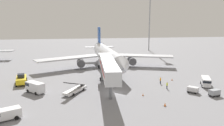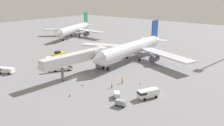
% 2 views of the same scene
% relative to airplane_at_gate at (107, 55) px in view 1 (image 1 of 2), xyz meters
% --- Properties ---
extents(ground_plane, '(300.00, 300.00, 0.00)m').
position_rel_airplane_at_gate_xyz_m(ground_plane, '(-1.70, -25.70, -4.60)').
color(ground_plane, gray).
extents(airplane_at_gate, '(46.94, 44.32, 13.16)m').
position_rel_airplane_at_gate_xyz_m(airplane_at_gate, '(0.00, 0.00, 0.00)').
color(airplane_at_gate, silver).
rests_on(airplane_at_gate, ground).
extents(jet_bridge, '(4.62, 23.20, 7.16)m').
position_rel_airplane_at_gate_xyz_m(jet_bridge, '(-2.93, -23.24, 0.82)').
color(jet_bridge, silver).
rests_on(jet_bridge, ground).
extents(pushback_tug, '(3.53, 6.64, 2.68)m').
position_rel_airplane_at_gate_xyz_m(pushback_tug, '(-23.90, -15.28, -3.36)').
color(pushback_tug, yellow).
rests_on(pushback_tug, ground).
extents(belt_loader_truck, '(5.40, 6.83, 3.27)m').
position_rel_airplane_at_gate_xyz_m(belt_loader_truck, '(-10.52, -24.45, -3.82)').
color(belt_loader_truck, white).
rests_on(belt_loader_truck, ground).
extents(service_van_rear_right, '(4.71, 4.78, 2.39)m').
position_rel_airplane_at_gate_xyz_m(service_van_rear_right, '(-19.35, -22.98, -3.24)').
color(service_van_rear_right, white).
rests_on(service_van_rear_right, ground).
extents(service_van_far_left, '(5.17, 3.91, 1.81)m').
position_rel_airplane_at_gate_xyz_m(service_van_far_left, '(-21.77, -36.95, -3.54)').
color(service_van_far_left, white).
rests_on(service_van_far_left, ground).
extents(service_van_outer_left, '(3.90, 5.48, 2.10)m').
position_rel_airplane_at_gate_xyz_m(service_van_outer_left, '(21.17, -24.21, -3.39)').
color(service_van_outer_left, white).
rests_on(service_van_outer_left, ground).
extents(baggage_cart_near_center, '(2.58, 2.61, 1.35)m').
position_rel_airplane_at_gate_xyz_m(baggage_cart_near_center, '(15.42, -28.62, -3.84)').
color(baggage_cart_near_center, '#38383D').
rests_on(baggage_cart_near_center, ground).
extents(baggage_cart_near_right, '(2.52, 1.81, 1.44)m').
position_rel_airplane_at_gate_xyz_m(baggage_cart_near_right, '(18.77, -31.47, -3.79)').
color(baggage_cart_near_right, '#38383D').
rests_on(baggage_cart_near_right, ground).
extents(ground_crew_worker_foreground, '(0.33, 0.33, 1.64)m').
position_rel_airplane_at_gate_xyz_m(ground_crew_worker_foreground, '(10.85, -24.96, -3.73)').
color(ground_crew_worker_foreground, '#1E2333').
rests_on(ground_crew_worker_foreground, ground).
extents(ground_crew_worker_midground, '(0.43, 0.43, 1.71)m').
position_rel_airplane_at_gate_xyz_m(ground_crew_worker_midground, '(10.90, -20.57, -3.69)').
color(ground_crew_worker_midground, '#1E2333').
rests_on(ground_crew_worker_midground, ground).
extents(safety_cone_alpha, '(0.33, 0.33, 0.51)m').
position_rel_airplane_at_gate_xyz_m(safety_cone_alpha, '(3.87, -28.82, -4.35)').
color(safety_cone_alpha, black).
rests_on(safety_cone_alpha, ground).
extents(safety_cone_bravo, '(0.45, 0.45, 0.68)m').
position_rel_airplane_at_gate_xyz_m(safety_cone_bravo, '(6.23, -35.26, -4.26)').
color(safety_cone_bravo, black).
rests_on(safety_cone_bravo, ground).
extents(safety_cone_charlie, '(0.35, 0.35, 0.54)m').
position_rel_airplane_at_gate_xyz_m(safety_cone_charlie, '(15.14, -18.08, -4.33)').
color(safety_cone_charlie, black).
rests_on(safety_cone_charlie, ground).
extents(apron_light_mast, '(2.40, 2.40, 32.92)m').
position_rel_airplane_at_gate_xyz_m(apron_light_mast, '(28.05, 41.44, 17.38)').
color(apron_light_mast, '#93969B').
rests_on(apron_light_mast, ground).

